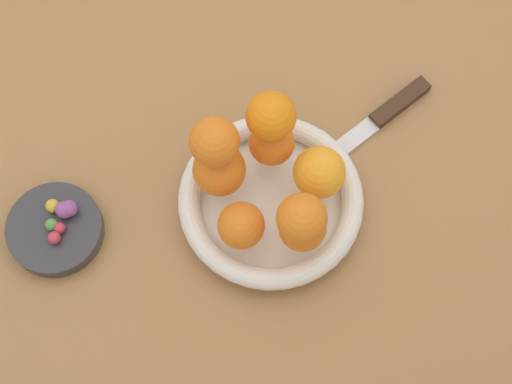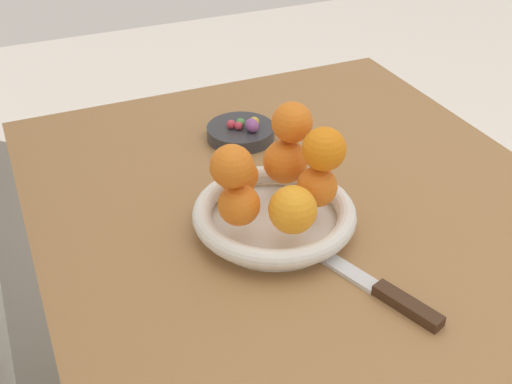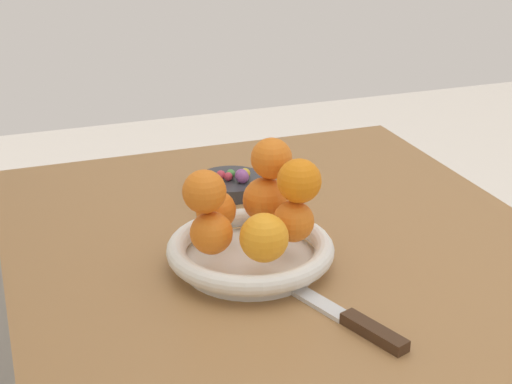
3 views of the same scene
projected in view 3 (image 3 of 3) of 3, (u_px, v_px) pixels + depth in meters
The scene contains 18 objects.
dining_table at pixel (318, 343), 1.03m from camera, with size 1.10×0.76×0.74m.
fruit_bowl at pixel (250, 252), 1.03m from camera, with size 0.22×0.22×0.04m.
candy_dish at pixel (231, 185), 1.28m from camera, with size 0.11×0.11×0.02m, color #333338.
orange_0 at pixel (211, 233), 0.98m from camera, with size 0.05×0.05×0.05m, color orange.
orange_1 at pixel (264, 238), 0.96m from camera, with size 0.06×0.06×0.06m, color orange.
orange_2 at pixel (293, 221), 1.02m from camera, with size 0.05×0.05×0.05m, color orange.
orange_3 at pixel (265, 200), 1.07m from camera, with size 0.06×0.06×0.06m, color orange.
orange_4 at pixel (216, 210), 1.05m from camera, with size 0.05×0.05×0.05m, color orange.
orange_5 at pixel (299, 181), 1.00m from camera, with size 0.06×0.06×0.06m, color orange.
orange_6 at pixel (271, 158), 1.05m from camera, with size 0.06×0.06×0.06m, color orange.
orange_7 at pixel (204, 192), 0.97m from camera, with size 0.06×0.06×0.06m, color orange.
candy_ball_0 at pixel (240, 176), 1.25m from camera, with size 0.02×0.02×0.02m, color #8C4C99.
candy_ball_1 at pixel (231, 174), 1.27m from camera, with size 0.02×0.02×0.02m, color #4C9947.
candy_ball_2 at pixel (242, 177), 1.25m from camera, with size 0.02×0.02×0.02m, color #8C4C99.
candy_ball_3 at pixel (245, 173), 1.27m from camera, with size 0.02×0.02×0.02m, color gold.
candy_ball_4 at pixel (221, 175), 1.26m from camera, with size 0.02×0.02×0.02m, color #C6384C.
candy_ball_5 at pixel (228, 177), 1.26m from camera, with size 0.01×0.01×0.01m, color #C6384C.
knife at pixel (336, 311), 0.93m from camera, with size 0.25×0.11×0.01m.
Camera 3 is at (-0.79, 0.37, 1.24)m, focal length 55.00 mm.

